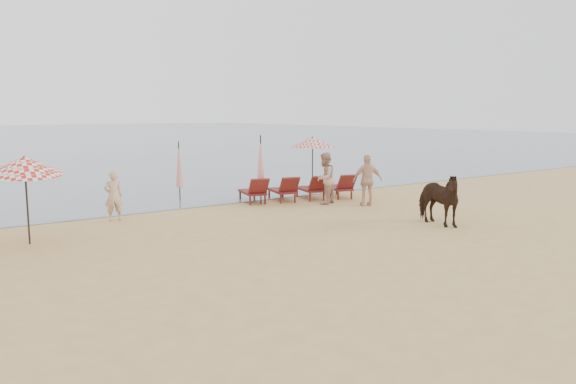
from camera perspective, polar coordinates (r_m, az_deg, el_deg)
name	(u,v)px	position (r m, az deg, el deg)	size (l,w,h in m)	color
ground	(432,274)	(11.83, 14.43, -8.07)	(120.00, 120.00, 0.00)	tan
lounger_cluster_right	(298,188)	(20.75, 1.07, 0.37)	(4.42, 2.75, 0.65)	maroon
umbrella_open_left_b	(25,165)	(15.08, -25.19, 2.47)	(1.78, 1.81, 2.27)	black
umbrella_open_right	(313,142)	(22.98, 2.51, 5.08)	(1.85, 1.85, 2.26)	black
umbrella_closed_left	(261,162)	(19.83, -2.79, 3.08)	(0.30, 0.30, 2.46)	black
umbrella_closed_right	(179,165)	(20.76, -11.00, 2.73)	(0.27, 0.27, 2.20)	black
cow	(437,199)	(16.74, 14.87, -0.66)	(0.83, 1.83, 1.54)	black
beachgoer_left	(114,196)	(17.62, -17.30, -0.38)	(0.55, 0.36, 1.51)	tan
beachgoer_right_a	(325,178)	(19.94, 3.75, 1.39)	(0.89, 0.70, 1.84)	tan
beachgoer_right_b	(367,180)	(19.71, 8.07, 1.19)	(1.05, 0.44, 1.79)	#D5A285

